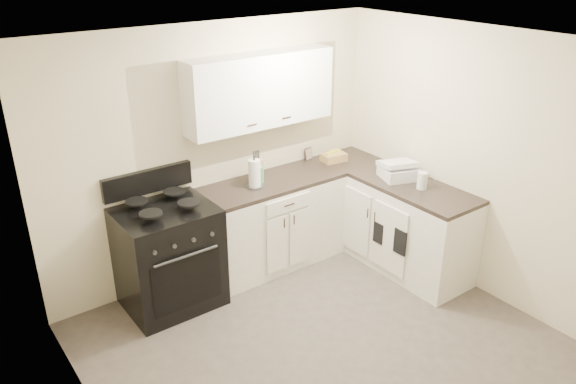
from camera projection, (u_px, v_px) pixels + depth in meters
floor at (332, 353)px, 4.69m from camera, size 3.60×3.60×0.00m
ceiling at (345, 49)px, 3.67m from camera, size 3.60×3.60×0.00m
wall_back at (217, 153)px, 5.50m from camera, size 3.60×0.00×3.60m
wall_right at (486, 167)px, 5.15m from camera, size 0.00×3.60×3.60m
wall_left at (99, 304)px, 3.20m from camera, size 0.00×3.60×3.60m
wall_front at (571, 348)px, 2.85m from camera, size 3.60×0.00×3.60m
base_cabinets_back at (271, 225)px, 5.83m from camera, size 1.55×0.60×0.90m
base_cabinets_right at (389, 220)px, 5.94m from camera, size 0.60×1.90×0.90m
countertop_back at (270, 183)px, 5.64m from camera, size 1.55×0.60×0.04m
countertop_right at (392, 179)px, 5.75m from camera, size 0.60×1.90×0.04m
upper_cabinets at (260, 90)px, 5.38m from camera, size 1.55×0.30×0.70m
stove at (169, 259)px, 5.18m from camera, size 0.85×0.73×1.03m
knife_block at (257, 171)px, 5.57m from camera, size 0.12×0.11×0.24m
paper_towel at (255, 174)px, 5.45m from camera, size 0.14×0.14×0.28m
soap_bottle at (260, 176)px, 5.52m from camera, size 0.07×0.07×0.19m
picture_frame at (308, 154)px, 6.18m from camera, size 0.11×0.05×0.13m
wicker_basket at (334, 157)px, 6.14m from camera, size 0.28×0.21×0.09m
countertop_grill at (398, 172)px, 5.69m from camera, size 0.42×0.41×0.12m
glass_jar at (422, 181)px, 5.43m from camera, size 0.13×0.13×0.17m
oven_mitt_near at (400, 242)px, 5.42m from camera, size 0.02×0.15×0.26m
oven_mitt_far at (378, 233)px, 5.64m from camera, size 0.02×0.13×0.22m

